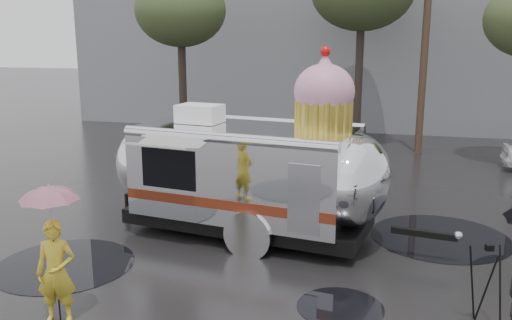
# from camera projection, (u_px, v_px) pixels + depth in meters

# --- Properties ---
(ground) EXTENTS (120.00, 120.00, 0.00)m
(ground) POSITION_uv_depth(u_px,v_px,m) (288.00, 319.00, 8.90)
(ground) COLOR black
(ground) RESTS_ON ground
(puddles) EXTENTS (14.26, 11.63, 0.01)m
(puddles) POSITION_uv_depth(u_px,v_px,m) (381.00, 295.00, 9.73)
(puddles) COLOR black
(puddles) RESTS_ON ground
(grey_building) EXTENTS (22.00, 12.00, 13.00)m
(grey_building) POSITION_uv_depth(u_px,v_px,m) (302.00, 0.00, 31.05)
(grey_building) COLOR slate
(grey_building) RESTS_ON ground
(utility_pole) EXTENTS (1.60, 0.28, 9.00)m
(utility_pole) POSITION_uv_depth(u_px,v_px,m) (426.00, 33.00, 20.46)
(utility_pole) COLOR #473323
(utility_pole) RESTS_ON ground
(tree_left) EXTENTS (3.64, 3.64, 6.95)m
(tree_left) POSITION_uv_depth(u_px,v_px,m) (180.00, 11.00, 21.63)
(tree_left) COLOR #382D26
(tree_left) RESTS_ON ground
(barricade_row) EXTENTS (4.30, 0.80, 1.00)m
(barricade_row) POSITION_uv_depth(u_px,v_px,m) (190.00, 150.00, 19.53)
(barricade_row) COLOR #473323
(barricade_row) RESTS_ON ground
(airstream_trailer) EXTENTS (8.15, 3.47, 4.42)m
(airstream_trailer) POSITION_uv_depth(u_px,v_px,m) (252.00, 169.00, 12.43)
(airstream_trailer) COLOR silver
(airstream_trailer) RESTS_ON ground
(person_left) EXTENTS (0.70, 0.55, 1.73)m
(person_left) POSITION_uv_depth(u_px,v_px,m) (56.00, 272.00, 8.64)
(person_left) COLOR gold
(person_left) RESTS_ON ground
(umbrella_pink) EXTENTS (1.13, 1.13, 2.32)m
(umbrella_pink) POSITION_uv_depth(u_px,v_px,m) (51.00, 208.00, 8.39)
(umbrella_pink) COLOR pink
(umbrella_pink) RESTS_ON ground
(tripod) EXTENTS (0.57, 0.56, 1.42)m
(tripod) POSITION_uv_depth(u_px,v_px,m) (486.00, 280.00, 8.47)
(tripod) COLOR black
(tripod) RESTS_ON ground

